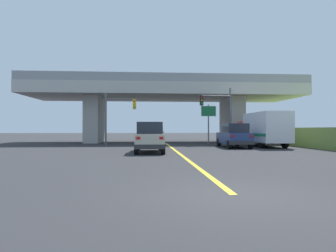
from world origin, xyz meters
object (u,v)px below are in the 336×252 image
Objects in this scene: box_truck at (263,129)px; traffic_signal_nearside at (220,109)px; sedan_oncoming at (157,133)px; highway_sign at (208,115)px; suv_crossing at (234,136)px; suv_lead at (149,137)px; traffic_signal_farside at (117,112)px.

box_truck is 1.33× the size of traffic_signal_nearside.
sedan_oncoming is 1.06× the size of highway_sign.
sedan_oncoming is at bearing 107.90° from suv_crossing.
highway_sign is (-0.67, 7.02, 2.09)m from suv_crossing.
suv_lead is 0.96× the size of suv_crossing.
traffic_signal_nearside reaches higher than suv_crossing.
suv_lead is 0.61× the size of box_truck.
traffic_signal_nearside reaches higher than sedan_oncoming.
box_truck is 1.76× the size of highway_sign.
suv_crossing is (7.17, 4.61, 0.00)m from suv_lead.
suv_crossing is 20.09m from sedan_oncoming.
box_truck reaches higher than sedan_oncoming.
suv_crossing is 1.06× the size of sedan_oncoming.
box_truck is 20.16m from sedan_oncoming.
suv_lead is at bearing -119.19° from highway_sign.
box_truck is at bearing -39.25° from traffic_signal_nearside.
highway_sign is (9.61, 2.60, -0.14)m from traffic_signal_farside.
traffic_signal_nearside is at bearing 94.41° from suv_crossing.
highway_sign reaches higher than box_truck.
highway_sign reaches higher than sedan_oncoming.
traffic_signal_farside is (-10.28, 4.42, 2.24)m from suv_crossing.
box_truck is (10.16, 5.73, 0.58)m from suv_lead.
sedan_oncoming is 15.60m from traffic_signal_farside.
traffic_signal_farside is 9.96m from highway_sign.
traffic_signal_nearside is (-0.23, 3.75, 2.49)m from suv_crossing.
box_truck is at bearing 21.52° from suv_crossing.
suv_lead is at bearing -93.12° from sedan_oncoming.
sedan_oncoming is at bearing 86.88° from suv_lead.
suv_lead is 1.02× the size of sedan_oncoming.
highway_sign is (6.50, 11.63, 2.09)m from suv_lead.
sedan_oncoming is 16.65m from traffic_signal_nearside.
traffic_signal_nearside reaches higher than traffic_signal_farside.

